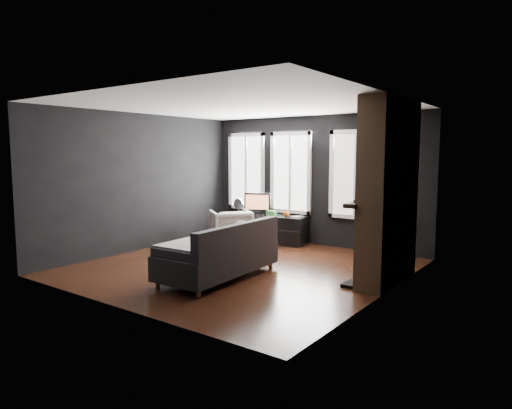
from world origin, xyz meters
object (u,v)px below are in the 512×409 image
Objects in this scene: sofa at (218,249)px; armchair at (231,226)px; book at (294,211)px; mantel_vase at (383,191)px; media_console at (268,228)px; mug at (286,213)px; monitor at (257,202)px.

sofa is 2.52× the size of armchair.
sofa is 9.30× the size of book.
media_console is at bearing 160.37° from mantel_vase.
sofa is 2.89m from mug.
mantel_vase is (1.94, 1.75, 0.89)m from sofa.
media_console is 0.62m from monitor.
book is (0.16, 0.07, 0.04)m from mug.
book is (0.61, 0.10, 0.41)m from media_console.
mantel_vase is at bearing 122.80° from armchair.
mantel_vase is at bearing -41.91° from monitor.
mug reaches higher than media_console.
armchair is 0.86m from media_console.
mug is 0.62× the size of book.
book is at bearing 94.82° from sofa.
book is (0.88, 0.11, -0.15)m from monitor.
armchair is 1.39× the size of monitor.
monitor is 0.75m from mug.
armchair is at bearing -128.65° from monitor.
mantel_vase is (2.49, -1.08, 0.67)m from mug.
mantel_vase reaches higher than mug.
mantel_vase is at bearing -26.19° from book.
mantel_vase is (3.40, -0.34, 0.92)m from armchair.
sofa reaches higher than media_console.
monitor is at bearing -172.62° from book.
media_console is at bearing -176.07° from mug.
sofa reaches higher than mug.
book is (-0.39, 2.89, 0.26)m from sofa.
sofa is 15.10× the size of mug.
sofa is 9.75× the size of mantel_vase.
monitor reaches higher than mug.
book is (1.06, 0.81, 0.30)m from armchair.
mantel_vase is at bearing 39.01° from sofa.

